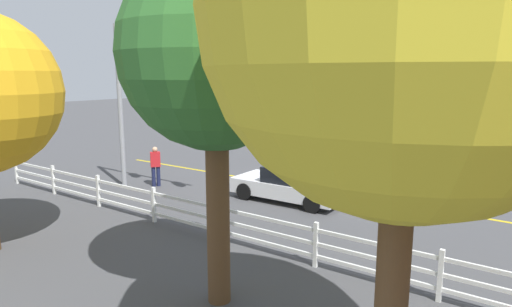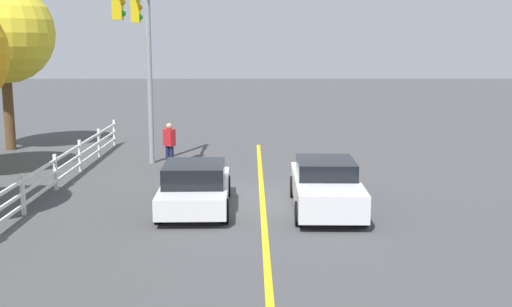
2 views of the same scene
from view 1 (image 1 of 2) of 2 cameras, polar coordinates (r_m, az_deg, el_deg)
ground_plane at (r=18.66m, az=4.83°, el=-4.25°), size 120.00×120.00×0.00m
lane_center_stripe at (r=17.08m, az=16.55°, el=-6.03°), size 28.00×0.16×0.01m
signal_assembly at (r=17.27m, az=-13.47°, el=10.21°), size 6.44×0.38×6.76m
car_1 at (r=16.43m, az=4.48°, el=-3.95°), size 4.21×1.99×1.34m
car_2 at (r=19.54m, az=10.17°, el=-1.68°), size 4.44×1.93×1.39m
pedestrian at (r=18.86m, az=-12.94°, el=-1.43°), size 0.45×0.48×1.69m
white_rail_fence at (r=11.70m, az=1.40°, el=-10.13°), size 26.10×0.10×1.15m
tree_0 at (r=5.33m, az=19.25°, el=16.94°), size 4.71×4.71×7.74m
tree_4 at (r=8.55m, az=-5.29°, el=12.59°), size 3.74×3.74×6.96m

